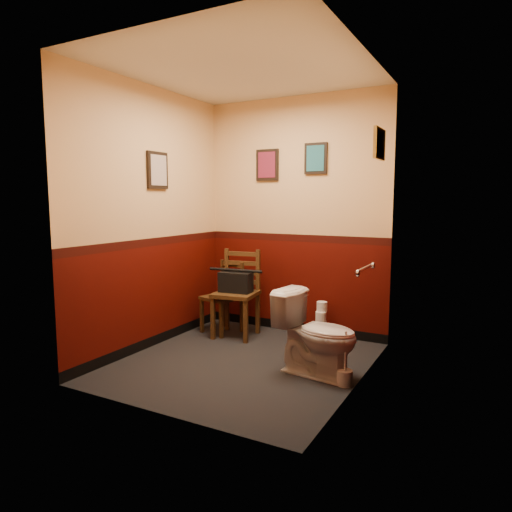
{
  "coord_description": "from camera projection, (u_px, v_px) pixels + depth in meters",
  "views": [
    {
      "loc": [
        2.09,
        -3.65,
        1.55
      ],
      "look_at": [
        0.0,
        0.25,
        1.0
      ],
      "focal_mm": 32.0,
      "sensor_mm": 36.0,
      "label": 1
    }
  ],
  "objects": [
    {
      "name": "chair_right",
      "position": [
        237.0,
        293.0,
        5.19
      ],
      "size": [
        0.52,
        0.52,
        0.98
      ],
      "rotation": [
        0.0,
        0.0,
        0.14
      ],
      "color": "brown",
      "rests_on": "floor"
    },
    {
      "name": "framed_print_back_b",
      "position": [
        316.0,
        158.0,
        5.03
      ],
      "size": [
        0.26,
        0.04,
        0.34
      ],
      "color": "black",
      "rests_on": "wall_back"
    },
    {
      "name": "framed_print_right",
      "position": [
        379.0,
        144.0,
        4.13
      ],
      "size": [
        0.04,
        0.34,
        0.28
      ],
      "color": "olive",
      "rests_on": "wall_right"
    },
    {
      "name": "wall_left",
      "position": [
        151.0,
        219.0,
        4.71
      ],
      "size": [
        0.0,
        2.4,
        2.7
      ],
      "primitive_type": "cube",
      "rotation": [
        1.57,
        0.0,
        1.57
      ],
      "color": "#400804",
      "rests_on": "ground"
    },
    {
      "name": "tp_stack",
      "position": [
        321.0,
        323.0,
        5.06
      ],
      "size": [
        0.24,
        0.15,
        0.43
      ],
      "color": "silver",
      "rests_on": "floor"
    },
    {
      "name": "grab_bar",
      "position": [
        364.0,
        269.0,
        3.96
      ],
      "size": [
        0.05,
        0.56,
        0.06
      ],
      "color": "silver",
      "rests_on": "wall_right"
    },
    {
      "name": "wall_back",
      "position": [
        295.0,
        217.0,
        5.24
      ],
      "size": [
        2.2,
        0.0,
        2.7
      ],
      "primitive_type": "cube",
      "rotation": [
        1.57,
        0.0,
        0.0
      ],
      "color": "#400804",
      "rests_on": "ground"
    },
    {
      "name": "wall_right",
      "position": [
        361.0,
        224.0,
        3.68
      ],
      "size": [
        0.0,
        2.4,
        2.7
      ],
      "primitive_type": "cube",
      "rotation": [
        1.57,
        0.0,
        -1.57
      ],
      "color": "#400804",
      "rests_on": "ground"
    },
    {
      "name": "toilet",
      "position": [
        317.0,
        334.0,
        4.02
      ],
      "size": [
        0.8,
        0.52,
        0.73
      ],
      "primitive_type": "imported",
      "rotation": [
        0.0,
        0.0,
        1.44
      ],
      "color": "white",
      "rests_on": "floor"
    },
    {
      "name": "handbag",
      "position": [
        236.0,
        282.0,
        5.13
      ],
      "size": [
        0.38,
        0.22,
        0.27
      ],
      "rotation": [
        0.0,
        0.0,
        0.11
      ],
      "color": "black",
      "rests_on": "chair_right"
    },
    {
      "name": "chair_left",
      "position": [
        224.0,
        297.0,
        5.34
      ],
      "size": [
        0.47,
        0.47,
        0.83
      ],
      "rotation": [
        0.0,
        0.0,
        -0.25
      ],
      "color": "brown",
      "rests_on": "floor"
    },
    {
      "name": "floor",
      "position": [
        244.0,
        362.0,
        4.36
      ],
      "size": [
        2.2,
        2.4,
        0.0
      ],
      "primitive_type": "cube",
      "color": "black",
      "rests_on": "ground"
    },
    {
      "name": "ceiling",
      "position": [
        243.0,
        68.0,
        4.03
      ],
      "size": [
        2.2,
        2.4,
        0.0
      ],
      "primitive_type": "cube",
      "rotation": [
        3.14,
        0.0,
        0.0
      ],
      "color": "silver",
      "rests_on": "ground"
    },
    {
      "name": "framed_print_back_a",
      "position": [
        267.0,
        165.0,
        5.32
      ],
      "size": [
        0.28,
        0.04,
        0.36
      ],
      "color": "black",
      "rests_on": "wall_back"
    },
    {
      "name": "framed_print_left",
      "position": [
        158.0,
        170.0,
        4.73
      ],
      "size": [
        0.04,
        0.3,
        0.38
      ],
      "color": "black",
      "rests_on": "wall_left"
    },
    {
      "name": "toilet_brush",
      "position": [
        345.0,
        377.0,
        3.82
      ],
      "size": [
        0.13,
        0.13,
        0.47
      ],
      "color": "silver",
      "rests_on": "floor"
    },
    {
      "name": "wall_front",
      "position": [
        157.0,
        229.0,
        3.15
      ],
      "size": [
        2.2,
        0.0,
        2.7
      ],
      "primitive_type": "cube",
      "rotation": [
        -1.57,
        0.0,
        0.0
      ],
      "color": "#400804",
      "rests_on": "ground"
    }
  ]
}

